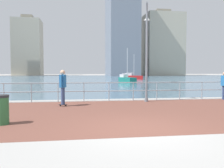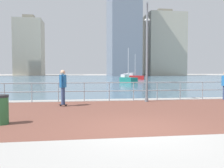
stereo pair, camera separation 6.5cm
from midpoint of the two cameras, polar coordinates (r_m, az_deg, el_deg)
The scene contains 12 objects.
ground at distance 46.50m, azimuth -6.22°, elevation 0.94°, with size 220.00×220.00×0.00m, color #ADAAA5.
brick_paving at distance 9.78m, azimuth 1.97°, elevation -6.73°, with size 28.00×7.44×0.01m, color brown.
harbor_water at distance 58.25m, azimuth -6.65°, elevation 1.35°, with size 180.00×88.00×0.00m, color slate.
waterfront_railing at distance 13.35m, azimuth -0.89°, elevation -0.96°, with size 25.25×0.06×1.06m.
lamppost at distance 13.37m, azimuth 8.17°, elevation 8.77°, with size 0.43×0.80×5.44m.
skateboarder at distance 11.54m, azimuth -11.86°, elevation -0.10°, with size 0.41×0.55×1.74m.
trash_bin at distance 8.23m, azimuth -25.17°, elevation -5.58°, with size 0.46×0.46×0.93m.
sailboat_blue at distance 50.19m, azimuth 5.08°, elevation 1.68°, with size 3.94×2.44×5.30m.
sailboat_teal at distance 35.72m, azimuth 3.52°, elevation 1.13°, with size 2.13×3.83×5.15m.
tower_beige at distance 103.90m, azimuth 11.69°, elevation 9.08°, with size 15.05×15.46×27.19m.
tower_slate at distance 115.42m, azimuth -19.52°, elevation 8.28°, with size 12.04×11.94×26.88m.
tower_concrete at distance 95.00m, azimuth 2.33°, elevation 12.84°, with size 10.95×17.78×37.45m.
Camera 1 is at (-1.76, -6.43, 1.66)m, focal length 38.16 mm.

